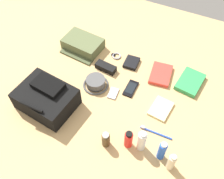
% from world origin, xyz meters
% --- Properties ---
extents(ground_plane, '(2.64, 2.02, 0.02)m').
position_xyz_m(ground_plane, '(0.00, 0.00, -0.01)').
color(ground_plane, tan).
rests_on(ground_plane, ground).
extents(backpack, '(0.35, 0.28, 0.16)m').
position_xyz_m(backpack, '(0.31, 0.24, 0.07)').
color(backpack, black).
rests_on(backpack, ground_plane).
extents(toiletry_pouch, '(0.28, 0.24, 0.08)m').
position_xyz_m(toiletry_pouch, '(0.36, -0.27, 0.04)').
color(toiletry_pouch, '#56603D').
rests_on(toiletry_pouch, ground_plane).
extents(bucket_hat, '(0.16, 0.16, 0.06)m').
position_xyz_m(bucket_hat, '(0.12, -0.01, 0.03)').
color(bucket_hat, '#4F4F4F').
rests_on(bucket_hat, ground_plane).
extents(lotion_bottle, '(0.04, 0.04, 0.13)m').
position_xyz_m(lotion_bottle, '(-0.47, 0.30, 0.06)').
color(lotion_bottle, beige).
rests_on(lotion_bottle, ground_plane).
extents(deodorant_spray, '(0.04, 0.04, 0.15)m').
position_xyz_m(deodorant_spray, '(-0.41, 0.26, 0.07)').
color(deodorant_spray, blue).
rests_on(deodorant_spray, ground_plane).
extents(toothpaste_tube, '(0.05, 0.05, 0.16)m').
position_xyz_m(toothpaste_tube, '(-0.29, 0.26, 0.08)').
color(toothpaste_tube, white).
rests_on(toothpaste_tube, ground_plane).
extents(sunscreen_spray, '(0.04, 0.04, 0.13)m').
position_xyz_m(sunscreen_spray, '(-0.23, 0.27, 0.06)').
color(sunscreen_spray, red).
rests_on(sunscreen_spray, ground_plane).
extents(cologne_bottle, '(0.04, 0.04, 0.11)m').
position_xyz_m(cologne_bottle, '(-0.12, 0.32, 0.05)').
color(cologne_bottle, '#473319').
rests_on(cologne_bottle, ground_plane).
extents(paperback_novel, '(0.16, 0.22, 0.03)m').
position_xyz_m(paperback_novel, '(-0.42, -0.29, 0.01)').
color(paperback_novel, '#2D934C').
rests_on(paperback_novel, ground_plane).
extents(travel_guidebook, '(0.15, 0.20, 0.03)m').
position_xyz_m(travel_guidebook, '(-0.23, -0.27, 0.01)').
color(travel_guidebook, red).
rests_on(travel_guidebook, ground_plane).
extents(cell_phone, '(0.06, 0.13, 0.01)m').
position_xyz_m(cell_phone, '(-0.09, -0.08, 0.01)').
color(cell_phone, black).
rests_on(cell_phone, ground_plane).
extents(media_player, '(0.06, 0.09, 0.01)m').
position_xyz_m(media_player, '(-0.01, -0.00, 0.01)').
color(media_player, '#B7B7BC').
rests_on(media_player, ground_plane).
extents(wristwatch, '(0.07, 0.06, 0.01)m').
position_xyz_m(wristwatch, '(0.11, -0.30, 0.01)').
color(wristwatch, '#99999E').
rests_on(wristwatch, ground_plane).
extents(toothbrush, '(0.18, 0.02, 0.02)m').
position_xyz_m(toothbrush, '(-0.33, 0.15, 0.01)').
color(toothbrush, blue).
rests_on(toothbrush, ground_plane).
extents(wallet, '(0.10, 0.12, 0.02)m').
position_xyz_m(wallet, '(-0.01, -0.28, 0.01)').
color(wallet, black).
rests_on(wallet, ground_plane).
extents(notepad, '(0.13, 0.16, 0.02)m').
position_xyz_m(notepad, '(-0.31, -0.02, 0.01)').
color(notepad, beige).
rests_on(notepad, ground_plane).
extents(sunglasses_case, '(0.15, 0.07, 0.04)m').
position_xyz_m(sunglasses_case, '(0.12, -0.16, 0.02)').
color(sunglasses_case, black).
rests_on(sunglasses_case, ground_plane).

